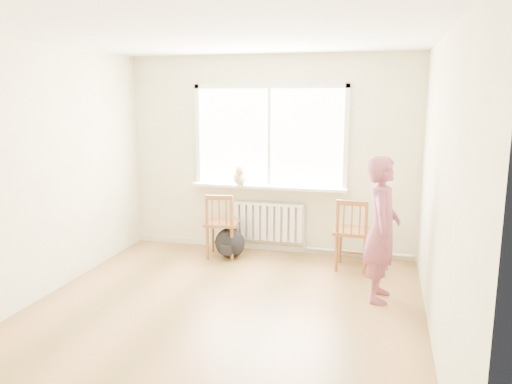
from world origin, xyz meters
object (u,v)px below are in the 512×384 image
Objects in this scene: chair_left at (221,225)px; backpack at (230,243)px; chair_right at (352,234)px; cat at (241,176)px; person at (382,229)px.

chair_left reaches higher than backpack.
chair_right is 2.05× the size of cat.
cat is at bearing -10.05° from chair_right.
person is at bearing -44.94° from cat.
chair_right reaches higher than chair_left.
chair_left is 0.72m from cat.
person is 3.77× the size of backpack.
cat is at bearing -130.20° from chair_left.
chair_right is at bearing -25.37° from cat.
cat reaches higher than chair_right.
chair_left is 1.97× the size of cat.
backpack is at bearing 0.47° from chair_right.
cat reaches higher than backpack.
backpack is at bearing 175.02° from chair_left.
chair_right is at bearing 24.98° from person.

